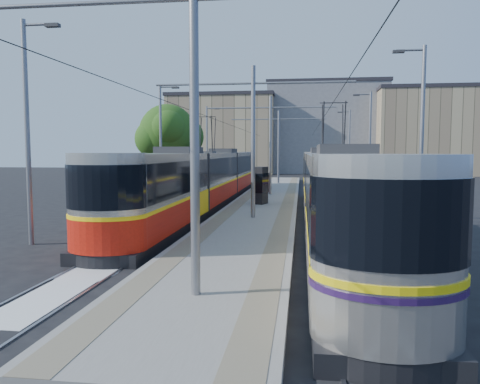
# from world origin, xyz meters

# --- Properties ---
(ground) EXTENTS (160.00, 160.00, 0.00)m
(ground) POSITION_xyz_m (0.00, 0.00, 0.00)
(ground) COLOR black
(ground) RESTS_ON ground
(platform) EXTENTS (4.00, 50.00, 0.30)m
(platform) POSITION_xyz_m (0.00, 17.00, 0.15)
(platform) COLOR gray
(platform) RESTS_ON ground
(tactile_strip_left) EXTENTS (0.70, 50.00, 0.01)m
(tactile_strip_left) POSITION_xyz_m (-1.45, 17.00, 0.30)
(tactile_strip_left) COLOR gray
(tactile_strip_left) RESTS_ON platform
(tactile_strip_right) EXTENTS (0.70, 50.00, 0.01)m
(tactile_strip_right) POSITION_xyz_m (1.45, 17.00, 0.30)
(tactile_strip_right) COLOR gray
(tactile_strip_right) RESTS_ON platform
(rails) EXTENTS (8.71, 70.00, 0.03)m
(rails) POSITION_xyz_m (0.00, 17.00, 0.02)
(rails) COLOR gray
(rails) RESTS_ON ground
(track_arrow) EXTENTS (1.20, 5.00, 0.01)m
(track_arrow) POSITION_xyz_m (-3.60, -3.00, 0.01)
(track_arrow) COLOR silver
(track_arrow) RESTS_ON ground
(tram_left) EXTENTS (2.43, 31.83, 5.50)m
(tram_left) POSITION_xyz_m (-3.60, 14.71, 1.71)
(tram_left) COLOR black
(tram_left) RESTS_ON ground
(tram_right) EXTENTS (2.43, 28.90, 5.50)m
(tram_right) POSITION_xyz_m (3.60, 7.33, 1.86)
(tram_right) COLOR black
(tram_right) RESTS_ON ground
(catenary) EXTENTS (9.20, 70.00, 7.00)m
(catenary) POSITION_xyz_m (0.00, 14.15, 4.52)
(catenary) COLOR slate
(catenary) RESTS_ON platform
(street_lamps) EXTENTS (15.18, 38.22, 8.00)m
(street_lamps) POSITION_xyz_m (-0.00, 21.00, 4.18)
(street_lamps) COLOR slate
(street_lamps) RESTS_ON ground
(shelter) EXTENTS (0.87, 1.12, 2.19)m
(shelter) POSITION_xyz_m (-0.13, 13.68, 1.45)
(shelter) COLOR black
(shelter) RESTS_ON platform
(tree) EXTENTS (4.81, 4.44, 6.98)m
(tree) POSITION_xyz_m (-7.66, 21.43, 4.72)
(tree) COLOR #382314
(tree) RESTS_ON ground
(building_left) EXTENTS (16.32, 12.24, 12.10)m
(building_left) POSITION_xyz_m (-10.00, 60.00, 6.06)
(building_left) COLOR tan
(building_left) RESTS_ON ground
(building_centre) EXTENTS (18.36, 14.28, 14.12)m
(building_centre) POSITION_xyz_m (6.00, 64.00, 7.07)
(building_centre) COLOR gray
(building_centre) RESTS_ON ground
(building_right) EXTENTS (14.28, 10.20, 12.54)m
(building_right) POSITION_xyz_m (20.00, 58.00, 6.28)
(building_right) COLOR tan
(building_right) RESTS_ON ground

